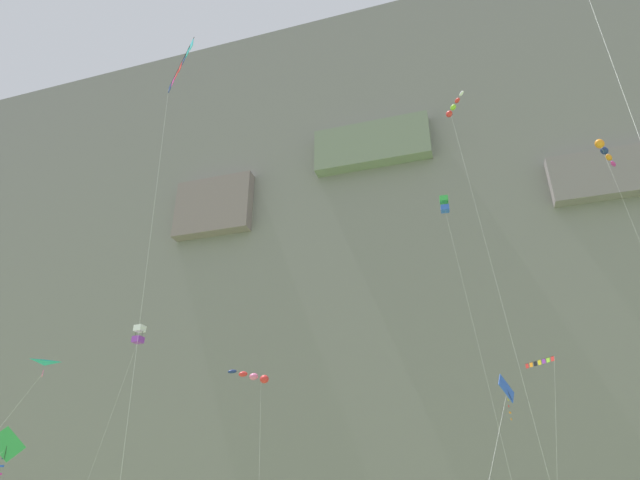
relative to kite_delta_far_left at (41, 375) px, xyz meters
name	(u,v)px	position (x,y,z in m)	size (l,w,h in m)	color
cliff_face	(392,244)	(23.50, 38.86, 26.63)	(180.00, 27.17, 77.04)	slate
kite_delta_far_left	(41,375)	(0.00, 0.00, 0.00)	(3.42, 6.33, 12.21)	teal
kite_windsock_high_center	(453,110)	(34.69, 4.83, 22.72)	(3.36, 4.84, 35.15)	red
kite_banner_upper_left	(179,78)	(16.46, -10.76, 17.21)	(4.21, 3.73, 30.41)	black
kite_box_mid_left	(139,334)	(-0.10, 11.73, 6.61)	(2.96, 2.64, 19.48)	white
kite_windsock_low_left	(604,151)	(48.14, 12.92, 21.01)	(2.83, 9.13, 33.47)	orange
kite_windsock_upper_right	(255,377)	(12.29, 14.44, 1.96)	(5.25, 5.34, 14.49)	red
kite_diamond_low_right	(506,394)	(35.00, -2.99, -3.80)	(3.28, 6.20, 9.24)	blue
kite_box_near_cliff	(445,205)	(32.83, 8.00, 14.74)	(2.96, 1.91, 27.50)	green
kite_banner_mid_right	(541,372)	(38.95, 14.57, 0.78)	(2.46, 3.82, 13.79)	black
kite_diamond_high_right	(6,446)	(4.73, -6.18, -5.98)	(1.59, 6.51, 7.14)	green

